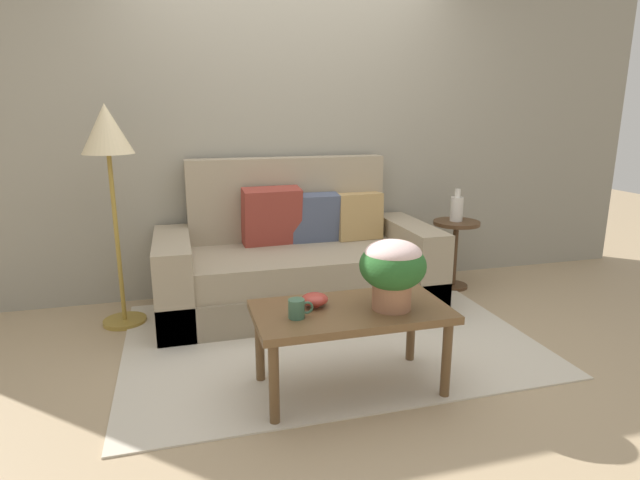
{
  "coord_description": "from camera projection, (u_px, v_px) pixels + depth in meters",
  "views": [
    {
      "loc": [
        -0.89,
        -2.91,
        1.46
      ],
      "look_at": [
        -0.06,
        0.08,
        0.68
      ],
      "focal_mm": 29.24,
      "sensor_mm": 36.0,
      "label": 1
    }
  ],
  "objects": [
    {
      "name": "table_vase",
      "position": [
        457.0,
        208.0,
        4.24
      ],
      "size": [
        0.1,
        0.1,
        0.26
      ],
      "color": "silver",
      "rests_on": "side_table"
    },
    {
      "name": "snack_bowl",
      "position": [
        315.0,
        299.0,
        2.7
      ],
      "size": [
        0.14,
        0.14,
        0.07
      ],
      "color": "#B2382D",
      "rests_on": "coffee_table"
    },
    {
      "name": "floor_lamp",
      "position": [
        108.0,
        146.0,
        3.35
      ],
      "size": [
        0.33,
        0.33,
        1.49
      ],
      "color": "olive",
      "rests_on": "ground"
    },
    {
      "name": "ground_plane",
      "position": [
        332.0,
        345.0,
        3.31
      ],
      "size": [
        14.0,
        14.0,
        0.0
      ],
      "primitive_type": "plane",
      "color": "tan"
    },
    {
      "name": "side_table",
      "position": [
        455.0,
        242.0,
        4.3
      ],
      "size": [
        0.38,
        0.38,
        0.57
      ],
      "color": "#4C331E",
      "rests_on": "ground"
    },
    {
      "name": "wall_back",
      "position": [
        288.0,
        122.0,
        4.14
      ],
      "size": [
        6.4,
        0.12,
        2.72
      ],
      "primitive_type": "cube",
      "color": "gray",
      "rests_on": "ground"
    },
    {
      "name": "couch",
      "position": [
        298.0,
        263.0,
        3.92
      ],
      "size": [
        2.03,
        0.92,
        1.1
      ],
      "color": "gray",
      "rests_on": "ground"
    },
    {
      "name": "coffee_mug",
      "position": [
        297.0,
        309.0,
        2.55
      ],
      "size": [
        0.13,
        0.08,
        0.1
      ],
      "color": "#3D664C",
      "rests_on": "coffee_table"
    },
    {
      "name": "potted_plant",
      "position": [
        393.0,
        266.0,
        2.63
      ],
      "size": [
        0.34,
        0.34,
        0.36
      ],
      "color": "#A36B4C",
      "rests_on": "coffee_table"
    },
    {
      "name": "area_rug",
      "position": [
        327.0,
        337.0,
        3.41
      ],
      "size": [
        2.55,
        1.82,
        0.01
      ],
      "primitive_type": "cube",
      "color": "beige",
      "rests_on": "ground"
    },
    {
      "name": "coffee_table",
      "position": [
        351.0,
        318.0,
        2.7
      ],
      "size": [
        1.01,
        0.53,
        0.46
      ],
      "color": "brown",
      "rests_on": "ground"
    }
  ]
}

